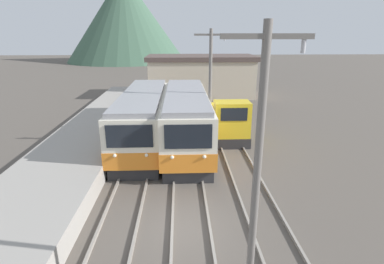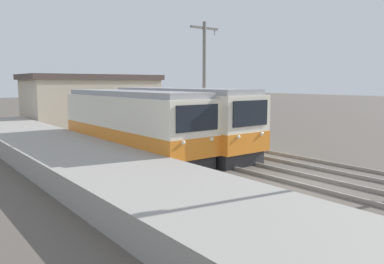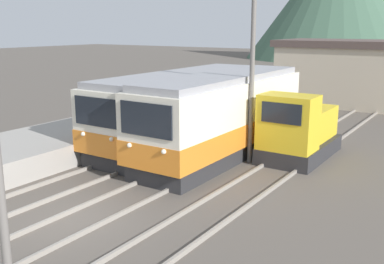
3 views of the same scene
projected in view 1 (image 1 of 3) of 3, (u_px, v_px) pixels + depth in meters
ground_plane at (186, 226)px, 11.66m from camera, size 200.00×200.00×0.00m
platform_left at (20, 220)px, 11.27m from camera, size 4.50×54.00×0.97m
track_left at (118, 227)px, 11.54m from camera, size 1.54×60.00×0.14m
track_center at (191, 225)px, 11.65m from camera, size 1.54×60.00×0.14m
track_right at (267, 223)px, 11.76m from camera, size 1.54×60.00×0.14m
commuter_train_left at (144, 120)px, 19.96m from camera, size 2.84×11.59×3.54m
commuter_train_center at (186, 122)px, 19.42m from camera, size 2.84×11.07×3.67m
shunting_locomotive at (228, 123)px, 21.01m from camera, size 2.40×4.75×3.00m
catenary_mast_near at (258, 168)px, 7.26m from camera, size 2.00×0.20×7.45m
catenary_mast_mid at (210, 87)px, 18.40m from camera, size 2.00×0.20×7.45m
station_building at (201, 76)px, 35.68m from camera, size 12.60×6.30×4.73m
mountain_backdrop at (125, 18)px, 78.99m from camera, size 31.54×31.54×22.03m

